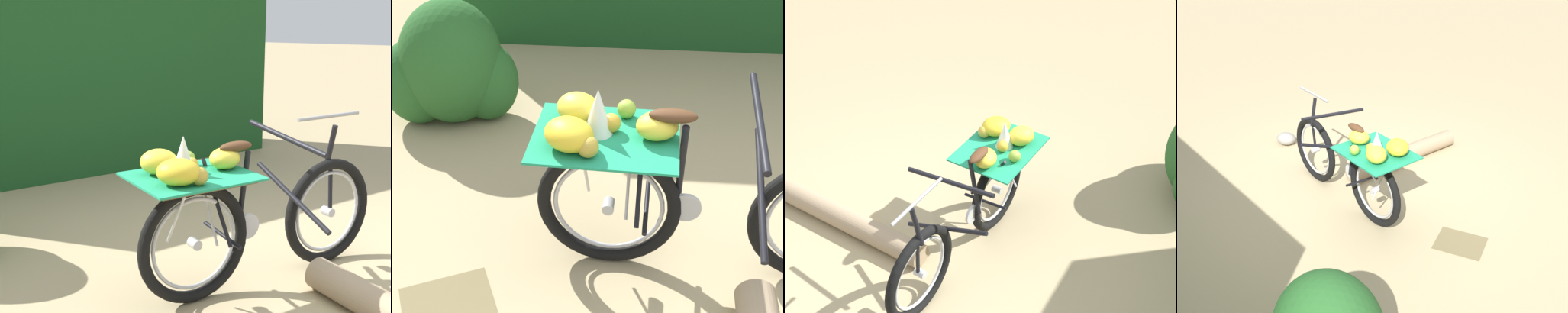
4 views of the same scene
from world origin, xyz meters
TOP-DOWN VIEW (x-y plane):
  - ground_plane at (0.00, 0.00)m, footprint 60.00×60.00m
  - bicycle at (-0.09, 0.32)m, footprint 1.71×1.10m
  - fallen_log at (-0.23, -0.74)m, footprint 0.89×1.45m
  - path_stone at (1.29, -0.58)m, footprint 0.24×0.20m
  - leaf_litter_patch at (-1.27, 0.48)m, footprint 0.44×0.36m

SIDE VIEW (x-z plane):
  - ground_plane at x=0.00m, z-range 0.00..0.00m
  - leaf_litter_patch at x=-1.27m, z-range 0.00..0.01m
  - path_stone at x=1.29m, z-range 0.00..0.15m
  - fallen_log at x=-0.23m, z-range 0.00..0.20m
  - bicycle at x=-0.09m, z-range -0.01..1.02m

